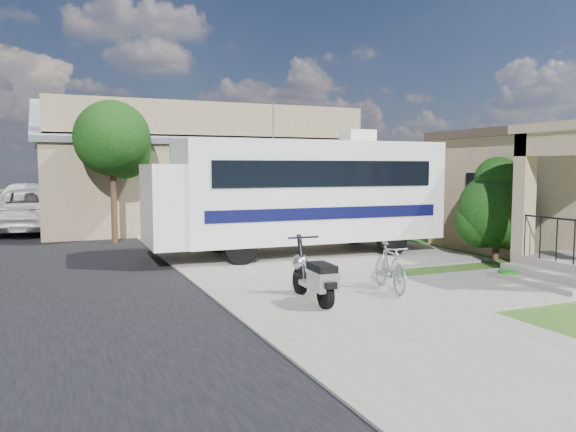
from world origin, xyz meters
name	(u,v)px	position (x,y,z in m)	size (l,w,h in m)	color
ground	(359,289)	(0.00, 0.00, 0.00)	(120.00, 120.00, 0.00)	#1D4512
sidewalk_slab	(193,235)	(-1.00, 10.00, 0.03)	(4.00, 80.00, 0.06)	slate
driveway_slab	(325,252)	(1.50, 4.50, 0.03)	(7.00, 6.00, 0.05)	slate
walk_slab	(509,285)	(3.00, -1.00, 0.03)	(4.00, 3.00, 0.05)	slate
warehouse	(193,178)	(0.00, 13.97, 1.99)	(12.50, 8.40, 5.04)	#887055
street_tree_a	(115,142)	(-3.70, 9.05, 3.25)	(2.44, 2.40, 4.58)	black
street_tree_b	(92,148)	(-3.70, 19.05, 3.39)	(2.44, 2.40, 4.73)	black
street_tree_c	(82,157)	(-3.70, 28.05, 3.10)	(2.44, 2.40, 4.42)	black
motorhome	(298,192)	(0.64, 4.46, 1.77)	(8.13, 2.82, 4.13)	silver
shrub	(497,207)	(5.26, 1.78, 1.40)	(2.23, 2.13, 2.74)	black
scooter	(315,277)	(-1.43, -0.87, 0.50)	(0.60, 1.73, 1.14)	black
bicycle	(390,270)	(0.33, -0.60, 0.47)	(0.44, 1.55, 0.93)	#9E9DA5
pickup_truck	(34,210)	(-6.24, 13.50, 0.83)	(2.77, 6.00, 1.67)	silver
van	(25,201)	(-6.80, 20.46, 0.83)	(2.32, 5.70, 1.66)	silver
garden_hose	(508,276)	(3.40, -0.54, 0.09)	(0.41, 0.41, 0.18)	#196C15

